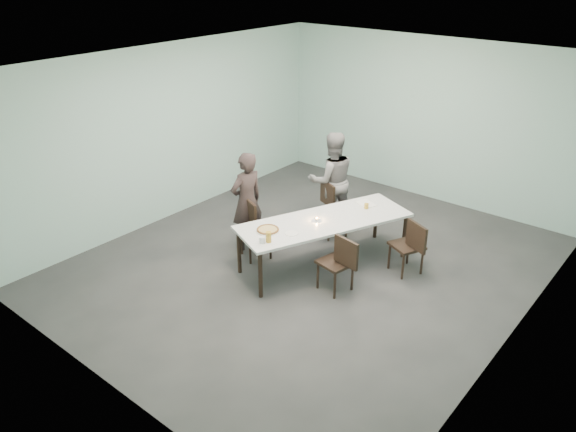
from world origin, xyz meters
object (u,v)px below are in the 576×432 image
Objects in this scene: diner_far at (332,180)px; amber_tumbler at (366,206)px; water_tumbler at (262,240)px; tealight at (317,219)px; diner_near at (247,201)px; table at (324,223)px; chair_far_left at (331,206)px; chair_near_right at (340,260)px; chair_far_right at (411,244)px; side_plate at (292,233)px; beer_glass at (269,237)px; chair_near_left at (253,225)px; pizza at (268,230)px.

diner_far reaches higher than amber_tumbler.
water_tumbler is 1.03m from tealight.
table is at bearing 112.79° from diner_near.
chair_far_left is 1.81m from chair_near_right.
chair_far_right reaches higher than side_plate.
beer_glass reaches higher than chair_near_right.
chair_far_left is 0.52× the size of diner_far.
tealight is at bearing 43.09° from chair_near_left.
chair_far_left reaches higher than tealight.
side_plate is 3.21× the size of tealight.
amber_tumbler is at bearing -62.85° from chair_near_right.
diner_near is 0.95× the size of diner_far.
pizza is 0.34m from beer_glass.
chair_far_left is at bearing 105.79° from side_plate.
side_plate is (-0.70, -0.18, 0.25)m from chair_near_right.
beer_glass is (-1.31, -1.62, 0.32)m from chair_far_right.
chair_near_left is 1.05m from tealight.
chair_far_right is 5.80× the size of beer_glass.
diner_far reaches higher than chair_near_left.
chair_near_left is 2.56× the size of pizza.
water_tumbler is (-0.14, -0.46, 0.04)m from side_plate.
water_tumbler is at bearing 76.19° from chair_far_right.
pizza is at bearing -115.42° from tealight.
beer_glass is 2.68× the size of tealight.
diner_near is at bearing 150.59° from pizza.
chair_near_right is (1.64, -0.04, 0.00)m from chair_near_left.
chair_near_left is at bearing -85.47° from chair_far_left.
chair_far_left is at bearing 120.19° from table.
side_plate is (0.94, -0.22, 0.25)m from chair_near_left.
chair_near_left is (-1.03, -0.44, -0.19)m from table.
side_plate is 1.43m from amber_tumbler.
chair_far_right is 0.55× the size of diner_near.
diner_far is (-1.32, 1.65, 0.33)m from chair_near_right.
diner_far reaches higher than chair_far_right.
diner_near is 8.85× the size of side_plate.
tealight is at bearing 109.25° from diner_near.
chair_near_left is 0.52× the size of diner_far.
chair_far_left is 1.75m from pizza.
chair_far_right is (1.13, 0.57, -0.19)m from table.
chair_far_left is 2.03m from beer_glass.
amber_tumbler reaches higher than table.
beer_glass is at bearing 46.47° from chair_near_right.
chair_far_left is (-0.54, 0.93, -0.19)m from table.
chair_near_right is at bearing 22.17° from chair_near_left.
water_tumbler is (-0.84, -0.64, 0.29)m from chair_near_right.
diner_far reaches higher than table.
diner_near is 1.32m from beer_glass.
chair_near_right is 15.54× the size of tealight.
beer_glass reaches higher than tealight.
chair_far_left reaches higher than table.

